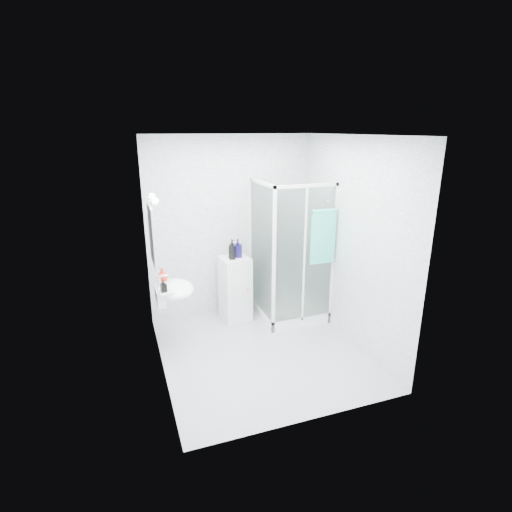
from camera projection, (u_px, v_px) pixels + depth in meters
name	position (u px, v px, depth m)	size (l,w,h in m)	color
room	(262.00, 253.00, 4.59)	(2.40, 2.60, 2.60)	white
shower_enclosure	(287.00, 290.00, 5.75)	(0.90, 0.95, 2.00)	white
wall_basin	(173.00, 290.00, 4.84)	(0.46, 0.56, 0.35)	white
mirror	(151.00, 235.00, 4.56)	(0.02, 0.60, 0.70)	white
vanity_lights	(153.00, 199.00, 4.44)	(0.10, 0.40, 0.08)	silver
wall_hooks	(214.00, 207.00, 5.54)	(0.23, 0.06, 0.03)	silver
storage_cabinet	(235.00, 289.00, 5.74)	(0.42, 0.43, 0.94)	white
hand_towel	(323.00, 235.00, 5.23)	(0.34, 0.05, 0.73)	#34C6A3
shampoo_bottle_a	(232.00, 249.00, 5.49)	(0.11, 0.11, 0.28)	black
shampoo_bottle_b	(238.00, 248.00, 5.60)	(0.12, 0.12, 0.26)	#110B45
soap_dispenser_orange	(162.00, 275.00, 4.89)	(0.14, 0.14, 0.18)	#AD2B14
soap_dispenser_black	(164.00, 286.00, 4.59)	(0.07, 0.07, 0.15)	black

